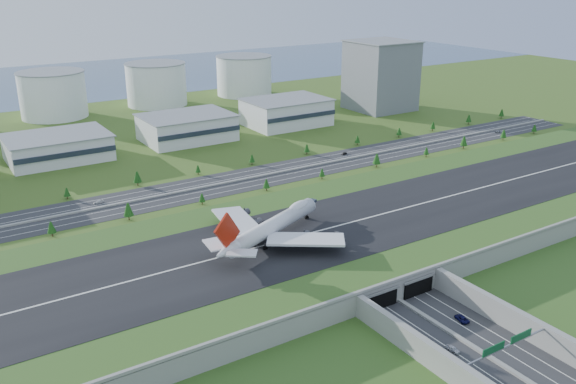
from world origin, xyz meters
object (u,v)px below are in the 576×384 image
car_6 (498,131)px  car_7 (98,202)px  car_2 (462,318)px  car_5 (344,153)px  office_tower (381,76)px  car_0 (453,349)px  boeing_747 (272,226)px

car_6 → car_7: (-282.22, 12.98, 0.03)m
car_2 → car_7: (-70.43, 172.70, -0.10)m
car_5 → car_6: bearing=65.2°
office_tower → car_6: bearing=-79.0°
office_tower → car_0: bearing=-126.8°
boeing_747 → car_0: boeing_747 is taller
boeing_747 → car_5: 152.35m
office_tower → boeing_747: 292.07m
car_7 → car_2: bearing=24.3°
car_2 → car_6: bearing=-130.0°
car_2 → car_7: 186.51m
car_0 → car_5: (100.35, 185.25, -0.11)m
car_2 → car_5: car_2 is taller
car_6 → car_7: size_ratio=1.00×
boeing_747 → car_0: size_ratio=13.57×
office_tower → boeing_747: office_tower is taller
car_5 → car_7: (-155.37, -1.97, 0.03)m
car_2 → car_6: (211.79, 159.72, -0.13)m
boeing_747 → car_2: (28.62, -73.96, -13.07)m
boeing_747 → car_0: bearing=-104.8°
car_2 → boeing_747: bearing=-55.9°
car_5 → car_7: size_ratio=0.85×
car_6 → car_7: car_7 is taller
boeing_747 → car_6: 255.59m
boeing_747 → car_7: size_ratio=12.91×
car_2 → office_tower: bearing=-112.8°
office_tower → boeing_747: bearing=-138.9°
car_6 → car_7: 282.52m
boeing_747 → car_6: boeing_747 is taller
car_6 → car_2: bearing=111.6°
office_tower → car_0: office_tower is taller
car_0 → car_6: 283.94m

